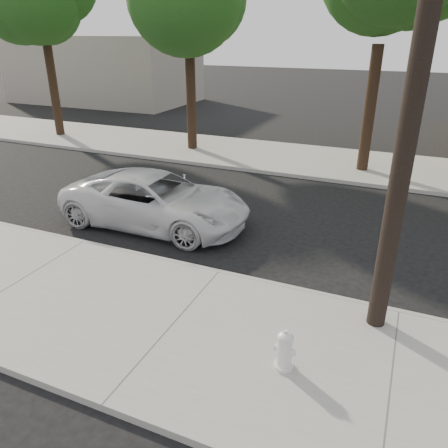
% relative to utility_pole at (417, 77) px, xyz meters
% --- Properties ---
extents(ground, '(120.00, 120.00, 0.00)m').
position_rel_utility_pole_xyz_m(ground, '(-3.60, 2.70, -4.70)').
color(ground, black).
rests_on(ground, ground).
extents(near_sidewalk, '(90.00, 4.40, 0.15)m').
position_rel_utility_pole_xyz_m(near_sidewalk, '(-3.60, -1.60, -4.62)').
color(near_sidewalk, gray).
rests_on(near_sidewalk, ground).
extents(far_sidewalk, '(90.00, 5.00, 0.15)m').
position_rel_utility_pole_xyz_m(far_sidewalk, '(-3.60, 11.20, -4.62)').
color(far_sidewalk, gray).
rests_on(far_sidewalk, ground).
extents(curb_near, '(90.00, 0.12, 0.16)m').
position_rel_utility_pole_xyz_m(curb_near, '(-3.60, 0.60, -4.62)').
color(curb_near, '#9E9B93').
rests_on(curb_near, ground).
extents(building_far, '(14.00, 8.00, 5.00)m').
position_rel_utility_pole_xyz_m(building_far, '(-23.60, 22.70, -2.20)').
color(building_far, gray).
rests_on(building_far, ground).
extents(utility_pole, '(1.40, 0.34, 9.00)m').
position_rel_utility_pole_xyz_m(utility_pole, '(0.00, 0.00, 0.00)').
color(utility_pole, black).
rests_on(utility_pole, near_sidewalk).
extents(tree_a, '(4.65, 4.50, 9.00)m').
position_rel_utility_pole_xyz_m(tree_a, '(-17.40, 10.55, 1.83)').
color(tree_a, black).
rests_on(tree_a, far_sidewalk).
extents(tree_b, '(4.34, 4.20, 8.45)m').
position_rel_utility_pole_xyz_m(tree_b, '(-9.41, 10.76, 1.45)').
color(tree_b, black).
rests_on(tree_b, far_sidewalk).
extents(police_cruiser, '(5.62, 2.61, 1.56)m').
position_rel_utility_pole_xyz_m(police_cruiser, '(-6.56, 2.65, -3.92)').
color(police_cruiser, silver).
rests_on(police_cruiser, ground).
extents(fire_hydrant, '(0.37, 0.34, 0.70)m').
position_rel_utility_pole_xyz_m(fire_hydrant, '(-1.30, -1.90, -4.21)').
color(fire_hydrant, silver).
rests_on(fire_hydrant, near_sidewalk).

